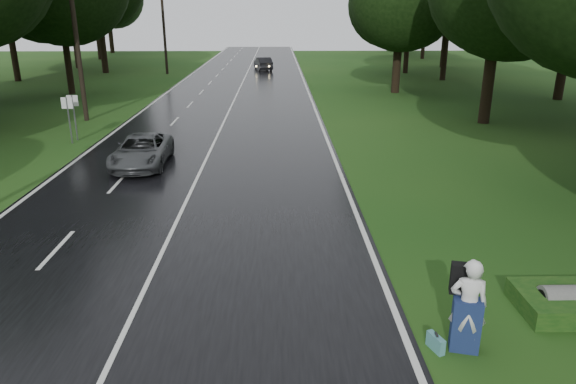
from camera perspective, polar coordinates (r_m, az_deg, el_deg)
The scene contains 17 objects.
ground at distance 13.48m, azimuth -15.06°, elevation -9.73°, with size 160.00×160.00×0.00m, color #224815.
road at distance 32.24m, azimuth -6.97°, elevation 7.65°, with size 12.00×140.00×0.04m, color black.
lane_center at distance 32.23m, azimuth -6.97°, elevation 7.69°, with size 0.12×140.00×0.01m, color silver.
grey_car at distance 23.36m, azimuth -15.65°, elevation 4.35°, with size 2.13×4.63×1.29m, color #454849.
far_car at distance 60.94m, azimuth -2.73°, elevation 13.82°, with size 1.50×4.29×1.41m, color black.
hitchhiker at distance 10.94m, azimuth 18.96°, elevation -11.89°, with size 0.81×0.77×1.96m.
suitcase at distance 11.12m, azimuth 15.80°, elevation -15.54°, with size 0.13×0.46×0.32m, color teal.
culvert at distance 13.53m, azimuth 28.10°, elevation -11.39°, with size 0.63×0.63×1.25m, color slate.
utility_pole_mid at distance 34.72m, azimuth -21.08°, elevation 7.30°, with size 1.80×0.28×9.80m, color black, non-canonical shape.
utility_pole_far at distance 58.71m, azimuth -13.02°, elevation 12.43°, with size 1.80×0.28×9.93m, color black, non-canonical shape.
road_sign_a at distance 28.82m, azimuth -22.44°, elevation 4.92°, with size 0.56×0.10×2.33m, color white, non-canonical shape.
road_sign_b at distance 29.50m, azimuth -21.94°, elevation 5.29°, with size 0.56×0.10×2.33m, color white, non-canonical shape.
tree_left_e at distance 46.62m, azimuth -22.46°, elevation 9.87°, with size 9.61×9.61×15.02m, color black, non-canonical shape.
tree_left_f at distance 61.67m, azimuth -19.24°, elevation 12.17°, with size 11.06×11.06×17.28m, color black, non-canonical shape.
tree_right_d at distance 33.81m, azimuth 20.51°, elevation 7.08°, with size 9.27×9.27×14.48m, color black, non-canonical shape.
tree_right_e at distance 44.78m, azimuth 11.58°, elevation 10.58°, with size 8.27×8.27×12.93m, color black, non-canonical shape.
tree_right_f at distance 59.56m, azimuth 12.64°, elevation 12.55°, with size 8.34×8.34×13.03m, color black, non-canonical shape.
Camera 1 is at (3.21, -11.45, 6.36)m, focal length 32.61 mm.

